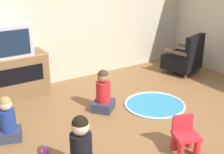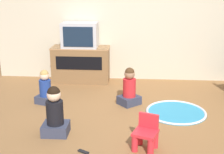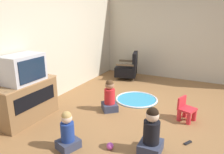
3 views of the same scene
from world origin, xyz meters
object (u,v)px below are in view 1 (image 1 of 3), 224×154
(tv_cabinet, at_px, (11,76))
(television, at_px, (6,40))
(toy_ball, at_px, (45,151))
(black_armchair, at_px, (184,58))
(child_watching_right, at_px, (8,121))
(child_watching_left, at_px, (81,150))
(yellow_kid_chair, at_px, (185,138))
(child_watching_center, at_px, (103,93))

(tv_cabinet, xyz_separation_m, television, (0.00, -0.01, 0.60))
(tv_cabinet, relative_size, television, 1.65)
(toy_ball, bearing_deg, television, 84.85)
(black_armchair, relative_size, child_watching_right, 1.37)
(tv_cabinet, height_order, black_armchair, black_armchair)
(television, distance_m, child_watching_left, 2.42)
(yellow_kid_chair, relative_size, child_watching_left, 0.63)
(black_armchair, height_order, child_watching_right, black_armchair)
(child_watching_center, bearing_deg, child_watching_right, 140.94)
(television, height_order, black_armchair, television)
(tv_cabinet, height_order, child_watching_center, tv_cabinet)
(yellow_kid_chair, bearing_deg, child_watching_center, 119.36)
(tv_cabinet, distance_m, black_armchair, 3.27)
(tv_cabinet, distance_m, child_watching_left, 2.34)
(television, xyz_separation_m, yellow_kid_chair, (1.25, -2.62, -0.79))
(child_watching_left, distance_m, child_watching_right, 1.20)
(tv_cabinet, xyz_separation_m, child_watching_right, (-0.41, -1.23, -0.12))
(tv_cabinet, height_order, toy_ball, tv_cabinet)
(child_watching_right, bearing_deg, tv_cabinet, 90.06)
(child_watching_right, bearing_deg, toy_ball, -47.83)
(toy_ball, bearing_deg, black_armchair, 18.41)
(yellow_kid_chair, bearing_deg, black_armchair, 65.38)
(child_watching_right, bearing_deg, yellow_kid_chair, -21.80)
(television, distance_m, child_watching_center, 1.70)
(child_watching_left, distance_m, toy_ball, 0.63)
(child_watching_left, xyz_separation_m, child_watching_center, (0.98, 1.15, -0.02))
(television, bearing_deg, black_armchair, -11.65)
(toy_ball, bearing_deg, tv_cabinet, 84.88)
(television, relative_size, child_watching_center, 1.10)
(yellow_kid_chair, relative_size, child_watching_right, 0.74)
(child_watching_center, xyz_separation_m, toy_ball, (-1.18, -0.61, -0.23))
(yellow_kid_chair, distance_m, child_watching_center, 1.47)
(tv_cabinet, bearing_deg, black_armchair, -11.81)
(child_watching_right, bearing_deg, child_watching_left, -49.47)
(black_armchair, bearing_deg, tv_cabinet, -26.81)
(television, xyz_separation_m, black_armchair, (3.20, -0.66, -0.66))
(yellow_kid_chair, bearing_deg, child_watching_right, 159.93)
(television, bearing_deg, child_watching_right, -108.50)
(tv_cabinet, relative_size, child_watching_right, 1.99)
(child_watching_center, bearing_deg, child_watching_left, -171.18)
(black_armchair, height_order, child_watching_left, black_armchair)
(tv_cabinet, bearing_deg, child_watching_right, -108.37)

